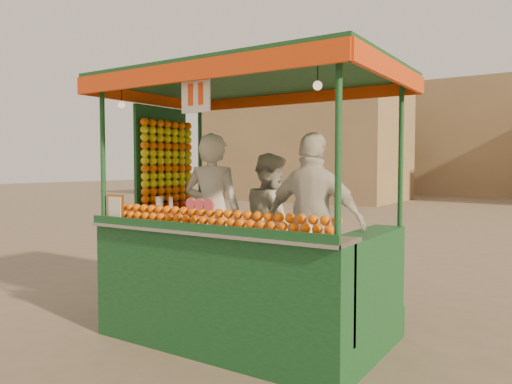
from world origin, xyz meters
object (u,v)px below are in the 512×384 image
Objects in this scene: juice_cart at (237,253)px; vendor_left at (213,215)px; vendor_middle at (272,223)px; vendor_right at (313,223)px.

juice_cart reaches higher than vendor_left.
vendor_right is (0.79, -0.50, 0.10)m from vendor_middle.
juice_cart is 0.88m from vendor_right.
vendor_middle is at bearing -148.97° from vendor_left.
vendor_right is (1.28, 0.02, -0.01)m from vendor_left.
vendor_middle is at bearing 92.42° from juice_cart.
vendor_middle is (0.49, 0.51, -0.11)m from vendor_left.
vendor_left is (-0.52, 0.26, 0.35)m from juice_cart.
juice_cart is 1.64× the size of vendor_left.
vendor_right is at bearing -158.56° from vendor_middle.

